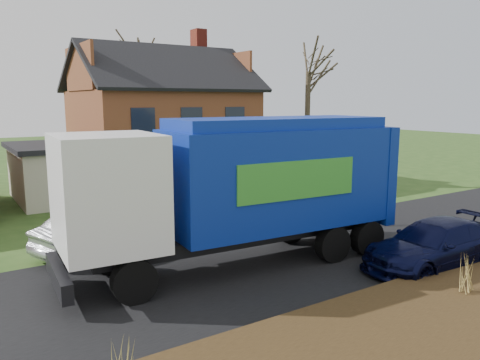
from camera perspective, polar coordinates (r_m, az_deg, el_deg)
ground at (r=15.17m, az=5.48°, el=-9.53°), size 120.00×120.00×0.00m
road at (r=15.16m, az=5.48°, el=-9.50°), size 80.00×7.00×0.02m
mulch_verge at (r=11.75m, az=22.35°, el=-15.33°), size 80.00×3.50×0.30m
main_house at (r=27.20m, az=-10.43°, el=7.49°), size 12.95×8.95×9.26m
garbage_truck at (r=14.01m, az=0.65°, el=-0.21°), size 10.58×3.48×4.46m
silver_sedan at (r=16.29m, az=-16.60°, el=-5.88°), size 4.64×2.93×1.45m
navy_wagon at (r=15.30m, az=22.66°, el=-7.29°), size 4.99×2.23×1.42m
tree_front_east at (r=27.80m, az=8.39°, el=15.15°), size 3.41×3.41×9.46m
tree_back at (r=37.06m, az=-12.23°, el=16.55°), size 3.63×3.63×11.49m
grass_clump_mid at (r=13.02m, az=26.00°, el=-10.24°), size 0.33×0.27×0.92m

